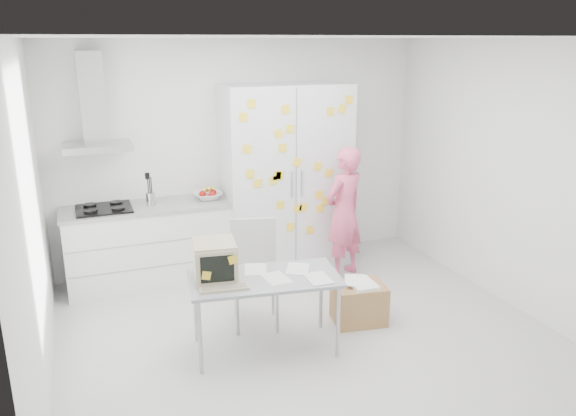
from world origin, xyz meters
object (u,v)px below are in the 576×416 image
object	(u,v)px
desk	(233,269)
chair	(255,266)
cardboard_box	(359,302)
person	(344,213)

from	to	relation	value
desk	chair	size ratio (longest dim) A/B	1.35
desk	chair	bearing A→B (deg)	62.22
chair	cardboard_box	distance (m)	1.09
person	desk	bearing A→B (deg)	12.56
desk	cardboard_box	distance (m)	1.41
desk	cardboard_box	xyz separation A→B (m)	(1.29, 0.08, -0.58)
chair	cardboard_box	world-z (taller)	chair
person	desk	size ratio (longest dim) A/B	1.11
person	chair	size ratio (longest dim) A/B	1.50
person	cardboard_box	bearing A→B (deg)	48.34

